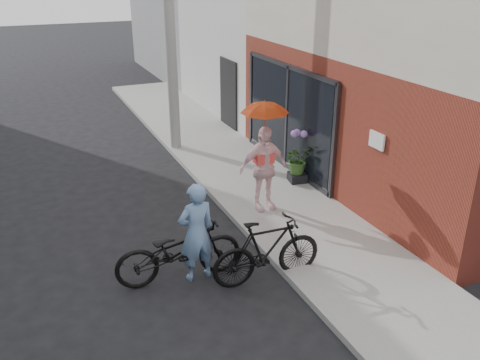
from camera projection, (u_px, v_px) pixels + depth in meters
ground at (220, 271)px, 8.54m from camera, size 80.00×80.00×0.00m
sidewalk at (276, 199)px, 10.97m from camera, size 2.20×24.00×0.12m
curb at (226, 209)px, 10.54m from camera, size 0.12×24.00×0.12m
brick_building at (475, 46)px, 11.71m from camera, size 8.09×8.00×6.00m
plaster_building at (316, 3)px, 17.39m from camera, size 8.00×6.00×7.00m
utility_pole at (169, 18)px, 12.60m from camera, size 0.28×0.28×7.00m
officer at (197, 232)px, 8.05m from camera, size 0.64×0.45×1.68m
bike_left at (179, 250)px, 8.12m from camera, size 2.10×0.85×1.08m
bike_right at (267, 251)px, 8.08m from camera, size 1.87×0.60×1.11m
kimono_woman at (263, 168)px, 10.12m from camera, size 1.03×0.44×1.75m
parasol at (265, 107)px, 9.62m from camera, size 0.88×0.88×0.77m
planter at (297, 177)px, 11.70m from camera, size 0.44×0.44×0.20m
potted_plant at (298, 159)px, 11.52m from camera, size 0.61×0.53×0.68m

